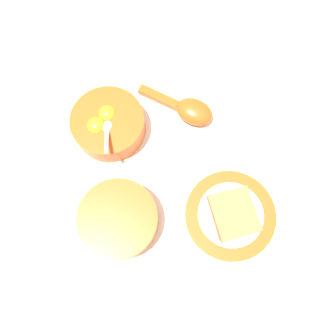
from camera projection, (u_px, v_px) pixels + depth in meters
ground_plane at (210, 187)px, 0.66m from camera, size 3.00×3.00×0.00m
egg_bowl at (108, 124)px, 0.67m from camera, size 0.15×0.15×0.08m
toast_plate at (230, 215)px, 0.64m from camera, size 0.18×0.18×0.01m
toast_sandwich at (234, 213)px, 0.62m from camera, size 0.12×0.11×0.03m
soup_spoon at (189, 110)px, 0.69m from camera, size 0.08×0.18×0.04m
congee_bowl at (119, 219)px, 0.62m from camera, size 0.15×0.15×0.05m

